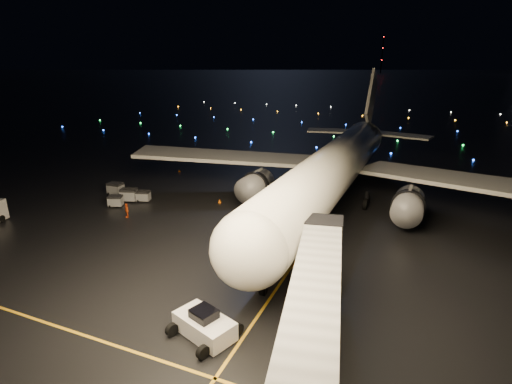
# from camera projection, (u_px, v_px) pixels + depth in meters

# --- Properties ---
(ground) EXTENTS (2000.00, 2000.00, 0.00)m
(ground) POSITION_uv_depth(u_px,v_px,m) (397.00, 88.00, 301.28)
(ground) COLOR black
(ground) RESTS_ON ground
(lane_centre) EXTENTS (0.25, 80.00, 0.02)m
(lane_centre) POSITION_uv_depth(u_px,v_px,m) (316.00, 231.00, 47.13)
(lane_centre) COLOR gold
(lane_centre) RESTS_ON ground
(lane_cross) EXTENTS (60.00, 0.25, 0.02)m
(lane_cross) POSITION_uv_depth(u_px,v_px,m) (25.00, 316.00, 31.48)
(lane_cross) COLOR gold
(lane_cross) RESTS_ON ground
(airliner) EXTENTS (64.51, 61.42, 17.91)m
(airliner) POSITION_uv_depth(u_px,v_px,m) (341.00, 138.00, 55.39)
(airliner) COLOR silver
(airliner) RESTS_ON ground
(pushback_tug) EXTENTS (5.12, 3.82, 2.18)m
(pushback_tug) POSITION_uv_depth(u_px,v_px,m) (204.00, 323.00, 28.90)
(pushback_tug) COLOR silver
(pushback_tug) RESTS_ON ground
(belt_loader) EXTENTS (6.53, 2.98, 3.06)m
(belt_loader) POSITION_uv_depth(u_px,v_px,m) (255.00, 250.00, 39.15)
(belt_loader) COLOR silver
(belt_loader) RESTS_ON ground
(crew_c) EXTENTS (1.12, 1.08, 1.88)m
(crew_c) POSITION_uv_depth(u_px,v_px,m) (127.00, 210.00, 51.14)
(crew_c) COLOR orange
(crew_c) RESTS_ON ground
(safety_cone_0) EXTENTS (0.55, 0.55, 0.51)m
(safety_cone_0) POSITION_uv_depth(u_px,v_px,m) (252.00, 227.00, 47.65)
(safety_cone_0) COLOR #F16000
(safety_cone_0) RESTS_ON ground
(safety_cone_1) EXTENTS (0.62, 0.62, 0.56)m
(safety_cone_1) POSITION_uv_depth(u_px,v_px,m) (294.00, 194.00, 59.71)
(safety_cone_1) COLOR #F16000
(safety_cone_1) RESTS_ON ground
(safety_cone_2) EXTENTS (0.51, 0.51, 0.54)m
(safety_cone_2) POSITION_uv_depth(u_px,v_px,m) (220.00, 201.00, 56.62)
(safety_cone_2) COLOR #F16000
(safety_cone_2) RESTS_ON ground
(safety_cone_3) EXTENTS (0.52, 0.52, 0.46)m
(safety_cone_3) POSITION_uv_depth(u_px,v_px,m) (179.00, 171.00, 72.51)
(safety_cone_3) COLOR #F16000
(safety_cone_3) RESTS_ON ground
(radio_mast) EXTENTS (1.80, 1.80, 64.00)m
(radio_mast) POSITION_uv_depth(u_px,v_px,m) (382.00, 54.00, 698.98)
(radio_mast) COLOR black
(radio_mast) RESTS_ON ground
(taxiway_lights) EXTENTS (164.00, 92.00, 0.36)m
(taxiway_lights) POSITION_uv_depth(u_px,v_px,m) (351.00, 122.00, 131.23)
(taxiway_lights) COLOR black
(taxiway_lights) RESTS_ON ground
(baggage_cart_0) EXTENTS (2.18, 1.87, 1.56)m
(baggage_cart_0) POSITION_uv_depth(u_px,v_px,m) (116.00, 201.00, 55.03)
(baggage_cart_0) COLOR gray
(baggage_cart_0) RESTS_ON ground
(baggage_cart_1) EXTENTS (2.09, 1.73, 1.54)m
(baggage_cart_1) POSITION_uv_depth(u_px,v_px,m) (143.00, 196.00, 57.11)
(baggage_cart_1) COLOR gray
(baggage_cart_1) RESTS_ON ground
(baggage_cart_2) EXTENTS (2.53, 2.11, 1.84)m
(baggage_cart_2) POSITION_uv_depth(u_px,v_px,m) (129.00, 195.00, 57.11)
(baggage_cart_2) COLOR gray
(baggage_cart_2) RESTS_ON ground
(baggage_cart_3) EXTENTS (2.21, 1.57, 1.84)m
(baggage_cart_3) POSITION_uv_depth(u_px,v_px,m) (116.00, 189.00, 59.92)
(baggage_cart_3) COLOR gray
(baggage_cart_3) RESTS_ON ground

